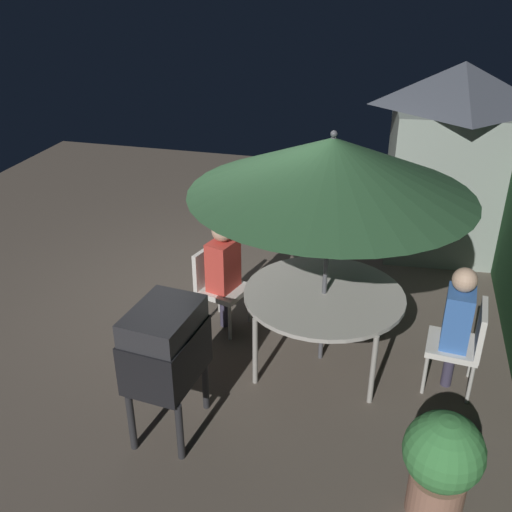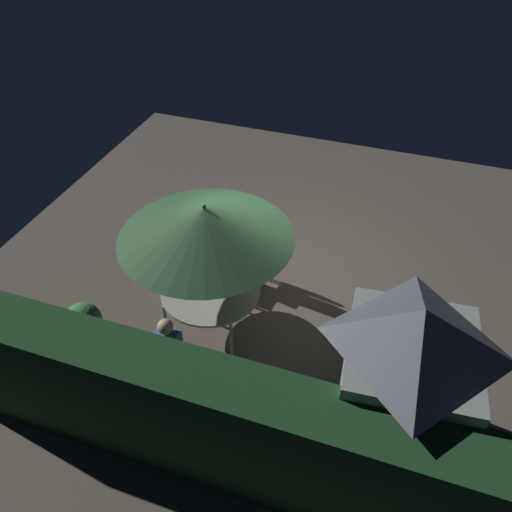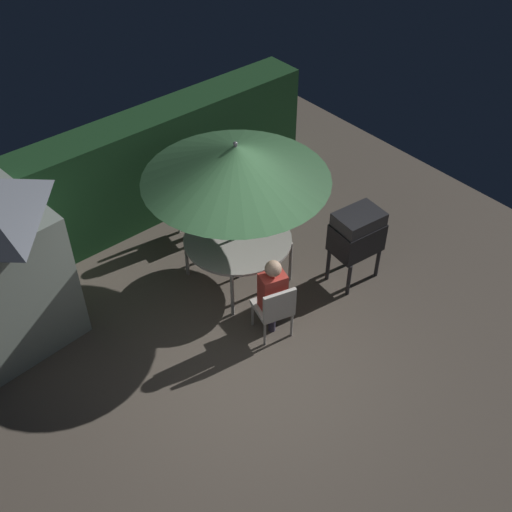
{
  "view_description": "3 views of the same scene",
  "coord_description": "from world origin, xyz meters",
  "px_view_note": "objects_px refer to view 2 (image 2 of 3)",
  "views": [
    {
      "loc": [
        5.7,
        1.88,
        3.65
      ],
      "look_at": [
        0.77,
        0.59,
        1.03
      ],
      "focal_mm": 40.96,
      "sensor_mm": 36.0,
      "label": 1
    },
    {
      "loc": [
        -1.71,
        6.53,
        6.35
      ],
      "look_at": [
        0.31,
        0.72,
        1.13
      ],
      "focal_mm": 36.34,
      "sensor_mm": 36.0,
      "label": 2
    },
    {
      "loc": [
        -3.44,
        -4.2,
        6.58
      ],
      "look_at": [
        0.6,
        0.58,
        1.05
      ],
      "focal_mm": 44.55,
      "sensor_mm": 36.0,
      "label": 3
    }
  ],
  "objects_px": {
    "potted_plant_by_shed": "(84,325)",
    "person_in_blue": "(168,344)",
    "garden_shed": "(404,383)",
    "patio_umbrella": "(205,223)",
    "person_in_red": "(254,249)",
    "bbq_grill": "(166,228)",
    "patio_table": "(211,291)",
    "chair_far_side": "(167,361)",
    "chair_near_shed": "(257,258)"
  },
  "relations": [
    {
      "from": "bbq_grill",
      "to": "chair_near_shed",
      "type": "relative_size",
      "value": 1.33
    },
    {
      "from": "bbq_grill",
      "to": "patio_table",
      "type": "bearing_deg",
      "value": 139.98
    },
    {
      "from": "chair_near_shed",
      "to": "chair_far_side",
      "type": "bearing_deg",
      "value": 79.59
    },
    {
      "from": "potted_plant_by_shed",
      "to": "garden_shed",
      "type": "bearing_deg",
      "value": 178.77
    },
    {
      "from": "patio_umbrella",
      "to": "chair_near_shed",
      "type": "distance_m",
      "value": 1.97
    },
    {
      "from": "potted_plant_by_shed",
      "to": "person_in_blue",
      "type": "bearing_deg",
      "value": 175.08
    },
    {
      "from": "patio_table",
      "to": "patio_umbrella",
      "type": "xyz_separation_m",
      "value": [
        0.0,
        0.0,
        1.32
      ]
    },
    {
      "from": "chair_far_side",
      "to": "potted_plant_by_shed",
      "type": "xyz_separation_m",
      "value": [
        1.5,
        -0.22,
        -0.03
      ]
    },
    {
      "from": "chair_far_side",
      "to": "person_in_blue",
      "type": "distance_m",
      "value": 0.28
    },
    {
      "from": "chair_near_shed",
      "to": "person_in_red",
      "type": "distance_m",
      "value": 0.28
    },
    {
      "from": "patio_umbrella",
      "to": "bbq_grill",
      "type": "xyz_separation_m",
      "value": [
        1.3,
        -1.09,
        -1.19
      ]
    },
    {
      "from": "chair_near_shed",
      "to": "chair_far_side",
      "type": "relative_size",
      "value": 1.0
    },
    {
      "from": "person_in_blue",
      "to": "person_in_red",
      "type": "bearing_deg",
      "value": -100.4
    },
    {
      "from": "bbq_grill",
      "to": "person_in_blue",
      "type": "height_order",
      "value": "person_in_blue"
    },
    {
      "from": "chair_far_side",
      "to": "person_in_blue",
      "type": "height_order",
      "value": "person_in_blue"
    },
    {
      "from": "patio_umbrella",
      "to": "person_in_red",
      "type": "xyz_separation_m",
      "value": [
        -0.32,
        -1.12,
        -1.26
      ]
    },
    {
      "from": "person_in_red",
      "to": "person_in_blue",
      "type": "distance_m",
      "value": 2.39
    },
    {
      "from": "bbq_grill",
      "to": "chair_near_shed",
      "type": "xyz_separation_m",
      "value": [
        -1.65,
        -0.11,
        -0.33
      ]
    },
    {
      "from": "patio_umbrella",
      "to": "chair_near_shed",
      "type": "height_order",
      "value": "patio_umbrella"
    },
    {
      "from": "bbq_grill",
      "to": "chair_far_side",
      "type": "relative_size",
      "value": 1.33
    },
    {
      "from": "patio_umbrella",
      "to": "chair_far_side",
      "type": "relative_size",
      "value": 2.82
    },
    {
      "from": "potted_plant_by_shed",
      "to": "bbq_grill",
      "type": "bearing_deg",
      "value": -98.27
    },
    {
      "from": "patio_table",
      "to": "chair_far_side",
      "type": "xyz_separation_m",
      "value": [
        0.12,
        1.31,
        -0.2
      ]
    },
    {
      "from": "patio_table",
      "to": "person_in_red",
      "type": "distance_m",
      "value": 1.17
    },
    {
      "from": "garden_shed",
      "to": "person_in_blue",
      "type": "bearing_deg",
      "value": 0.56
    },
    {
      "from": "chair_near_shed",
      "to": "patio_table",
      "type": "bearing_deg",
      "value": 74.09
    },
    {
      "from": "chair_far_side",
      "to": "person_in_red",
      "type": "relative_size",
      "value": 0.71
    },
    {
      "from": "patio_table",
      "to": "person_in_blue",
      "type": "bearing_deg",
      "value": 84.81
    },
    {
      "from": "patio_umbrella",
      "to": "potted_plant_by_shed",
      "type": "relative_size",
      "value": 2.91
    },
    {
      "from": "chair_near_shed",
      "to": "person_in_blue",
      "type": "bearing_deg",
      "value": 79.41
    },
    {
      "from": "potted_plant_by_shed",
      "to": "person_in_blue",
      "type": "height_order",
      "value": "person_in_blue"
    },
    {
      "from": "bbq_grill",
      "to": "chair_near_shed",
      "type": "bearing_deg",
      "value": -176.16
    },
    {
      "from": "garden_shed",
      "to": "chair_near_shed",
      "type": "distance_m",
      "value": 3.67
    },
    {
      "from": "patio_umbrella",
      "to": "person_in_blue",
      "type": "relative_size",
      "value": 2.02
    },
    {
      "from": "patio_umbrella",
      "to": "person_in_blue",
      "type": "bearing_deg",
      "value": 84.81
    },
    {
      "from": "garden_shed",
      "to": "person_in_blue",
      "type": "height_order",
      "value": "garden_shed"
    },
    {
      "from": "chair_far_side",
      "to": "person_in_red",
      "type": "bearing_deg",
      "value": -100.22
    },
    {
      "from": "patio_table",
      "to": "chair_far_side",
      "type": "relative_size",
      "value": 1.73
    },
    {
      "from": "patio_table",
      "to": "person_in_blue",
      "type": "xyz_separation_m",
      "value": [
        0.11,
        1.23,
        0.06
      ]
    },
    {
      "from": "garden_shed",
      "to": "person_in_blue",
      "type": "xyz_separation_m",
      "value": [
        3.12,
        0.03,
        -0.5
      ]
    },
    {
      "from": "potted_plant_by_shed",
      "to": "person_in_blue",
      "type": "distance_m",
      "value": 1.54
    },
    {
      "from": "garden_shed",
      "to": "person_in_red",
      "type": "height_order",
      "value": "garden_shed"
    },
    {
      "from": "patio_table",
      "to": "chair_far_side",
      "type": "bearing_deg",
      "value": 84.81
    },
    {
      "from": "bbq_grill",
      "to": "potted_plant_by_shed",
      "type": "bearing_deg",
      "value": 81.73
    },
    {
      "from": "potted_plant_by_shed",
      "to": "person_in_blue",
      "type": "xyz_separation_m",
      "value": [
        -1.51,
        0.13,
        0.29
      ]
    },
    {
      "from": "garden_shed",
      "to": "bbq_grill",
      "type": "distance_m",
      "value": 4.9
    },
    {
      "from": "garden_shed",
      "to": "potted_plant_by_shed",
      "type": "xyz_separation_m",
      "value": [
        4.63,
        -0.1,
        -0.79
      ]
    },
    {
      "from": "garden_shed",
      "to": "patio_umbrella",
      "type": "distance_m",
      "value": 3.32
    },
    {
      "from": "person_in_blue",
      "to": "patio_umbrella",
      "type": "bearing_deg",
      "value": -95.19
    },
    {
      "from": "patio_table",
      "to": "chair_near_shed",
      "type": "height_order",
      "value": "chair_near_shed"
    }
  ]
}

